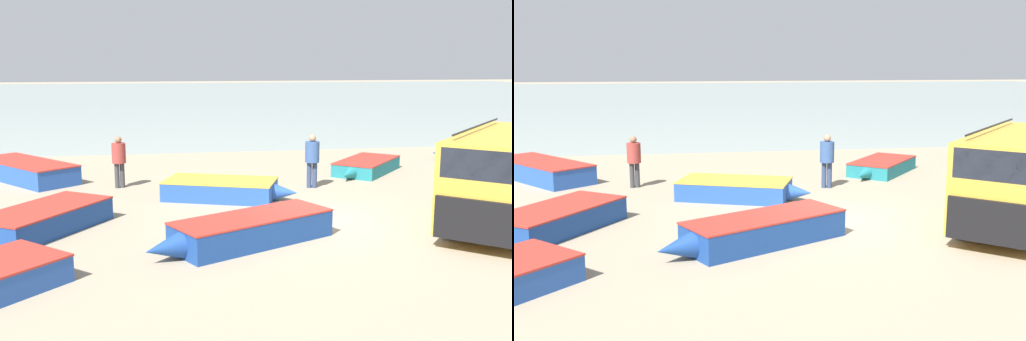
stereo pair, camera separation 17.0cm
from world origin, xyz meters
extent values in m
plane|color=gray|center=(0.00, 0.00, 0.00)|extent=(200.00, 200.00, 0.00)
cube|color=#99A89E|center=(0.00, 52.00, 0.00)|extent=(120.00, 80.00, 0.01)
cube|color=gold|center=(4.41, -1.21, 1.31)|extent=(5.11, 5.27, 2.05)
cube|color=black|center=(2.56, -3.20, 0.74)|extent=(1.42, 1.33, 0.92)
cube|color=#1E232D|center=(2.61, -3.14, 1.92)|extent=(1.33, 1.25, 0.66)
cylinder|color=black|center=(2.65, -1.83, 0.39)|extent=(0.69, 0.72, 0.78)
cylinder|color=black|center=(4.91, 0.59, 0.39)|extent=(0.69, 0.72, 0.78)
cylinder|color=black|center=(3.84, -0.68, 2.45)|extent=(3.03, 3.24, 0.05)
cube|color=#1E757F|center=(3.56, 6.25, 0.23)|extent=(3.12, 3.28, 0.45)
cone|color=#1E757F|center=(2.37, 4.84, 0.23)|extent=(0.76, 0.78, 0.43)
cube|color=#B22D23|center=(3.56, 6.25, 0.39)|extent=(1.19, 1.06, 0.05)
cube|color=#B22D23|center=(3.56, 6.25, 0.47)|extent=(3.15, 3.32, 0.04)
cube|color=navy|center=(-1.95, -1.50, 0.30)|extent=(3.89, 2.84, 0.60)
cone|color=navy|center=(-3.96, -2.53, 0.30)|extent=(0.98, 0.87, 0.57)
cube|color=#B22D23|center=(-1.95, -1.50, 0.53)|extent=(0.73, 1.17, 0.05)
cube|color=#B22D23|center=(-1.95, -1.50, 0.62)|extent=(3.92, 2.87, 0.04)
cube|color=#234CA3|center=(-2.18, 2.99, 0.27)|extent=(3.57, 2.64, 0.53)
cone|color=#234CA3|center=(-0.35, 2.30, 0.27)|extent=(0.84, 0.72, 0.51)
cube|color=gold|center=(-2.18, 2.99, 0.47)|extent=(0.71, 1.46, 0.05)
cube|color=gold|center=(-2.18, 2.99, 0.55)|extent=(3.61, 2.67, 0.04)
cube|color=navy|center=(-6.75, 0.28, 0.28)|extent=(3.11, 3.56, 0.55)
cone|color=navy|center=(-5.64, 1.92, 0.28)|extent=(0.83, 0.89, 0.52)
cube|color=#B22D23|center=(-6.75, 0.28, 0.49)|extent=(1.30, 0.97, 0.05)
cube|color=#B22D23|center=(-6.75, 0.28, 0.57)|extent=(3.15, 3.60, 0.04)
cube|color=#234CA3|center=(-8.44, 6.85, 0.31)|extent=(3.91, 4.26, 0.62)
cube|color=#B22D23|center=(-8.44, 6.85, 0.56)|extent=(1.23, 1.07, 0.05)
cube|color=#B22D23|center=(-8.44, 6.85, 0.64)|extent=(3.95, 4.30, 0.04)
cube|color=navy|center=(8.42, 6.23, 0.24)|extent=(2.95, 4.16, 0.49)
cone|color=navy|center=(7.54, 8.39, 0.24)|extent=(0.75, 0.96, 0.46)
cube|color=silver|center=(8.42, 6.23, 0.42)|extent=(1.46, 0.75, 0.05)
cube|color=silver|center=(8.42, 6.23, 0.51)|extent=(2.98, 4.20, 0.04)
cylinder|color=#38383D|center=(-5.30, 5.03, 0.41)|extent=(0.15, 0.15, 0.81)
cylinder|color=#38383D|center=(-5.13, 5.07, 0.41)|extent=(0.15, 0.15, 0.81)
cylinder|color=#993833|center=(-5.21, 5.05, 1.13)|extent=(0.44, 0.44, 0.64)
sphere|color=#8C664C|center=(-5.21, 5.05, 1.56)|extent=(0.22, 0.22, 0.22)
cylinder|color=navy|center=(0.98, 3.99, 0.42)|extent=(0.16, 0.16, 0.84)
cylinder|color=navy|center=(0.81, 4.04, 0.42)|extent=(0.16, 0.16, 0.84)
cylinder|color=#335189|center=(0.90, 4.02, 1.17)|extent=(0.45, 0.45, 0.66)
sphere|color=tan|center=(0.90, 4.02, 1.61)|extent=(0.23, 0.23, 0.23)
camera|label=1|loc=(-4.06, -14.33, 4.08)|focal=42.00mm
camera|label=2|loc=(-3.89, -14.35, 4.08)|focal=42.00mm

